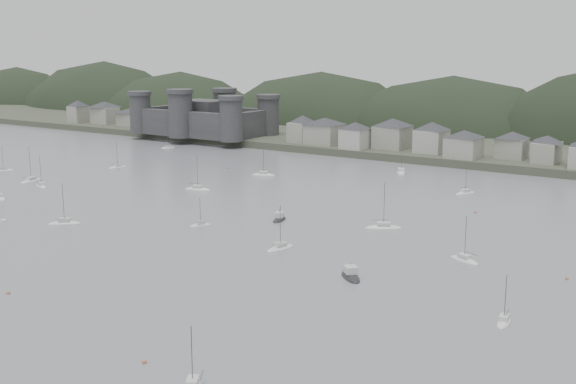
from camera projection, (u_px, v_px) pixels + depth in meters
The scene contains 9 objects.
ground at pixel (57, 292), 130.09m from camera, with size 900.00×900.00×0.00m, color slate.
far_shore_land at pixel (527, 130), 368.89m from camera, with size 900.00×250.00×3.00m, color #383D2D.
forested_ridge at pixel (520, 162), 348.03m from camera, with size 851.55×103.94×102.57m.
castle at pixel (203, 117), 339.70m from camera, with size 66.00×43.00×20.00m.
sailboat_lead at pixel (384, 228), 175.49m from camera, with size 9.17×7.52×12.44m.
moored_fleet at pixel (207, 206), 199.34m from camera, with size 236.19×178.72×13.01m.
motor_launch_near at pixel (351, 276), 138.27m from camera, with size 7.84×7.72×3.93m.
motor_launch_far at pixel (279, 219), 183.88m from camera, with size 4.28×7.40×3.69m.
mooring_buoys at pixel (227, 237), 166.87m from camera, with size 150.20×135.94×0.70m.
Camera 1 is at (104.43, -78.73, 43.90)m, focal length 44.53 mm.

